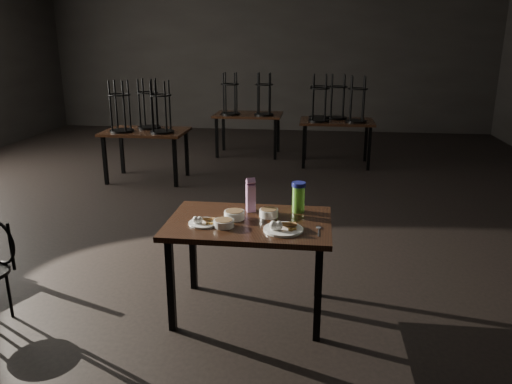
# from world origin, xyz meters

# --- Properties ---
(room) EXTENTS (12.00, 12.04, 3.22)m
(room) POSITION_xyz_m (-0.06, 0.01, 2.33)
(room) COLOR black
(room) RESTS_ON ground
(main_table) EXTENTS (1.20, 0.80, 0.75)m
(main_table) POSITION_xyz_m (0.70, -2.16, 0.67)
(main_table) COLOR black
(main_table) RESTS_ON ground
(plate_left) EXTENTS (0.22, 0.22, 0.07)m
(plate_left) POSITION_xyz_m (0.38, -2.27, 0.77)
(plate_left) COLOR white
(plate_left) RESTS_ON main_table
(plate_right) EXTENTS (0.28, 0.28, 0.09)m
(plate_right) POSITION_xyz_m (0.96, -2.33, 0.78)
(plate_right) COLOR white
(plate_right) RESTS_ON main_table
(bowl_near) EXTENTS (0.15, 0.15, 0.06)m
(bowl_near) POSITION_xyz_m (0.59, -2.14, 0.78)
(bowl_near) COLOR white
(bowl_near) RESTS_ON main_table
(bowl_far) EXTENTS (0.14, 0.14, 0.06)m
(bowl_far) POSITION_xyz_m (0.83, -2.05, 0.78)
(bowl_far) COLOR white
(bowl_far) RESTS_ON main_table
(bowl_big) EXTENTS (0.15, 0.15, 0.05)m
(bowl_big) POSITION_xyz_m (0.54, -2.31, 0.78)
(bowl_big) COLOR white
(bowl_big) RESTS_ON main_table
(juice_carton) EXTENTS (0.09, 0.09, 0.27)m
(juice_carton) POSITION_xyz_m (0.68, -1.95, 0.87)
(juice_carton) COLOR #7E1667
(juice_carton) RESTS_ON main_table
(water_bottle) EXTENTS (0.12, 0.12, 0.24)m
(water_bottle) POSITION_xyz_m (1.05, -1.92, 0.87)
(water_bottle) COLOR #69C139
(water_bottle) RESTS_ON main_table
(spoon) EXTENTS (0.04, 0.20, 0.01)m
(spoon) POSITION_xyz_m (1.21, -2.26, 0.75)
(spoon) COLOR silver
(spoon) RESTS_ON main_table
(bg_table_left) EXTENTS (1.20, 0.80, 1.48)m
(bg_table_left) POSITION_xyz_m (-1.34, 1.40, 0.78)
(bg_table_left) COLOR black
(bg_table_left) RESTS_ON ground
(bg_table_right) EXTENTS (1.20, 0.80, 1.48)m
(bg_table_right) POSITION_xyz_m (1.45, 2.74, 0.80)
(bg_table_right) COLOR black
(bg_table_right) RESTS_ON ground
(bg_table_far) EXTENTS (1.20, 0.80, 1.48)m
(bg_table_far) POSITION_xyz_m (-0.08, 3.27, 0.75)
(bg_table_far) COLOR black
(bg_table_far) RESTS_ON ground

